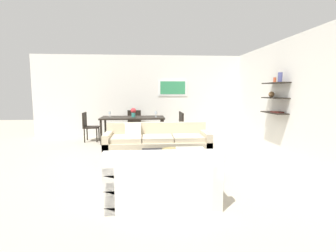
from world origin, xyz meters
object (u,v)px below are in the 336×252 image
dining_table (133,119)px  candle_jar (187,151)px  wine_glass_head (133,112)px  wine_glass_right_near (156,113)px  dining_chair_left_far (89,125)px  dining_chair_right_near (178,126)px  dining_chair_right_far (177,124)px  wine_glass_left_far (110,113)px  centerpiece_vase (133,112)px  wine_glass_right_far (156,113)px  coffee_table (175,163)px  decorative_bowl (172,151)px  dining_chair_head (134,122)px  loveseat_white (163,180)px  apple_on_coffee_table (164,152)px  sofa_beige (157,145)px

dining_table → candle_jar: bearing=-70.3°
wine_glass_head → wine_glass_right_near: bearing=-36.6°
dining_chair_left_far → dining_chair_right_near: 2.71m
dining_chair_right_far → wine_glass_left_far: 2.06m
candle_jar → centerpiece_vase: size_ratio=0.33×
wine_glass_left_far → wine_glass_right_far: 1.38m
candle_jar → centerpiece_vase: (-1.12, 3.19, 0.48)m
dining_chair_right_far → candle_jar: bearing=-93.2°
coffee_table → decorative_bowl: bearing=176.3°
decorative_bowl → wine_glass_left_far: size_ratio=2.36×
dining_chair_head → wine_glass_left_far: 1.08m
loveseat_white → apple_on_coffee_table: 1.16m
sofa_beige → coffee_table: 1.20m
dining_chair_left_far → decorative_bowl: bearing=-56.9°
apple_on_coffee_table → dining_table: bearing=102.5°
dining_chair_right_near → dining_chair_head: bearing=141.3°
dining_chair_left_far → dining_table: bearing=-8.8°
candle_jar → dining_chair_left_far: (-2.48, 3.40, 0.08)m
dining_chair_head → dining_chair_left_far: (-1.34, -0.66, 0.00)m
apple_on_coffee_table → centerpiece_vase: centerpiece_vase is taller
wine_glass_right_near → apple_on_coffee_table: bearing=-89.4°
dining_table → centerpiece_vase: size_ratio=6.93×
sofa_beige → centerpiece_vase: (-0.62, 2.01, 0.61)m
sofa_beige → dining_chair_right_near: size_ratio=2.64×
dining_table → wine_glass_right_near: (0.69, -0.11, 0.19)m
dining_table → dining_chair_left_far: 1.36m
decorative_bowl → wine_glass_right_near: wine_glass_right_near is taller
sofa_beige → dining_chair_head: (-0.64, 2.87, 0.21)m
loveseat_white → centerpiece_vase: 4.48m
dining_chair_head → dining_chair_right_far: size_ratio=1.00×
loveseat_white → wine_glass_left_far: size_ratio=9.59×
dining_chair_right_far → centerpiece_vase: (-1.32, -0.21, 0.40)m
apple_on_coffee_table → dining_chair_head: 4.18m
apple_on_coffee_table → wine_glass_right_near: 3.17m
dining_chair_left_far → dining_chair_right_near: (2.67, -0.41, 0.00)m
dining_table → dining_chair_head: 0.88m
apple_on_coffee_table → centerpiece_vase: bearing=102.1°
dining_chair_left_far → dining_chair_right_far: size_ratio=1.00×
candle_jar → dining_chair_right_far: size_ratio=0.10×
dining_chair_right_far → centerpiece_vase: size_ratio=3.28×
dining_chair_right_far → wine_glass_left_far: size_ratio=5.72×
loveseat_white → wine_glass_left_far: bearing=106.2°
apple_on_coffee_table → wine_glass_right_near: bearing=90.6°
decorative_bowl → apple_on_coffee_table: 0.17m
dining_chair_left_far → apple_on_coffee_table: bearing=-59.2°
wine_glass_left_far → centerpiece_vase: bearing=-9.3°
dining_table → dining_chair_left_far: size_ratio=2.12×
wine_glass_right_far → sofa_beige: bearing=-91.3°
wine_glass_left_far → candle_jar: bearing=-61.0°
decorative_bowl → candle_jar: size_ratio=4.05×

